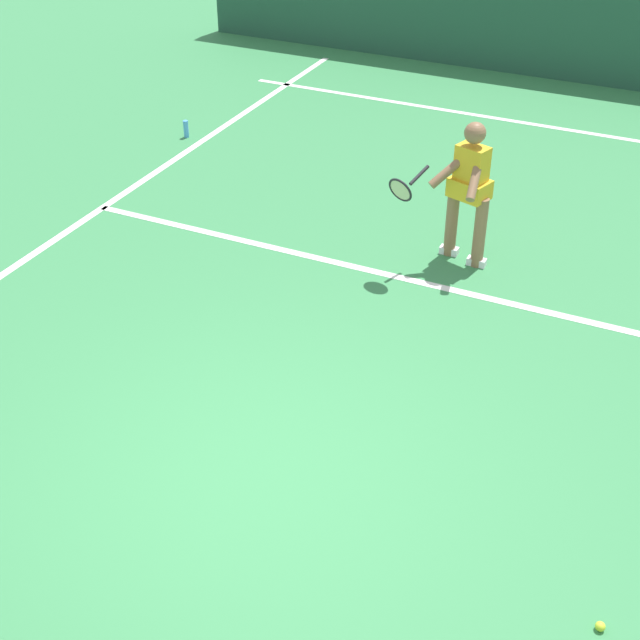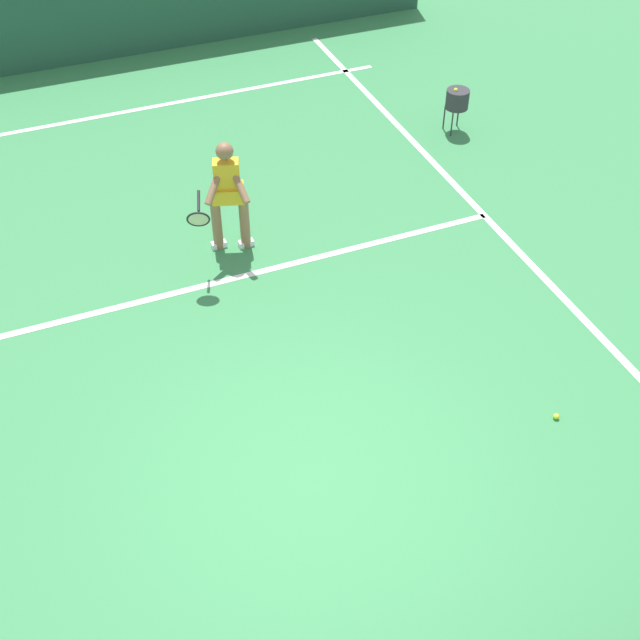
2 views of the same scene
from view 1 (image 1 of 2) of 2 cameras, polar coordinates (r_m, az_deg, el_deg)
name	(u,v)px [view 1 (image 1 of 2)]	position (r m, az deg, el deg)	size (l,w,h in m)	color
ground_plane	(256,477)	(6.97, -4.10, -9.97)	(27.51, 27.51, 0.00)	#38844C
court_back_wall	(566,24)	(15.35, 15.45, 17.76)	(12.72, 0.24, 1.73)	#23513D
baseline_marking	(524,123)	(13.56, 12.89, 12.19)	(8.72, 0.10, 0.01)	white
service_line_marking	(406,279)	(9.34, 5.50, 2.64)	(7.72, 0.10, 0.01)	white
tennis_player	(467,188)	(9.37, 9.38, 8.30)	(0.97, 0.88, 1.55)	#8C6647
tennis_ball_near	(600,626)	(6.26, 17.46, -18.16)	(0.07, 0.07, 0.07)	#D1E533
water_bottle	(186,129)	(12.83, -8.55, 11.98)	(0.07, 0.07, 0.24)	#4C9EE5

